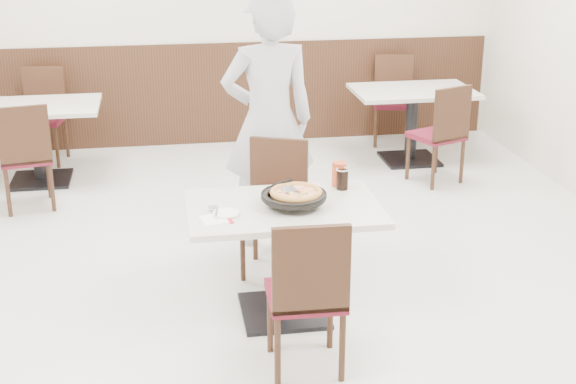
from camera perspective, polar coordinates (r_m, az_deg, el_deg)
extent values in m
plane|color=beige|center=(5.74, -1.38, -6.19)|extent=(7.00, 7.00, 0.00)
cube|color=beige|center=(8.70, -4.77, 12.49)|extent=(6.00, 0.04, 2.80)
cube|color=black|center=(8.83, -4.60, 7.00)|extent=(5.90, 0.03, 1.10)
cylinder|color=black|center=(4.99, -0.13, -0.69)|extent=(0.13, 0.13, 0.04)
cylinder|color=black|center=(4.95, 0.41, -0.57)|extent=(0.36, 0.36, 0.01)
cylinder|color=#B17A3E|center=(4.98, 0.59, -0.22)|extent=(0.32, 0.32, 0.02)
cube|color=white|center=(4.99, 0.10, 0.22)|extent=(0.11, 0.12, 0.00)
cube|color=white|center=(4.78, -5.16, -1.93)|extent=(0.20, 0.20, 0.00)
cylinder|color=white|center=(4.85, -4.41, -1.52)|extent=(0.17, 0.17, 0.01)
cube|color=white|center=(4.85, -5.11, -1.42)|extent=(0.04, 0.16, 0.00)
cylinder|color=black|center=(5.26, 3.88, 0.88)|extent=(0.08, 0.08, 0.13)
cylinder|color=#B13A17|center=(5.32, 3.65, 1.29)|extent=(0.10, 0.10, 0.16)
imported|color=silver|center=(6.03, -1.39, 5.03)|extent=(0.75, 0.53, 1.95)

